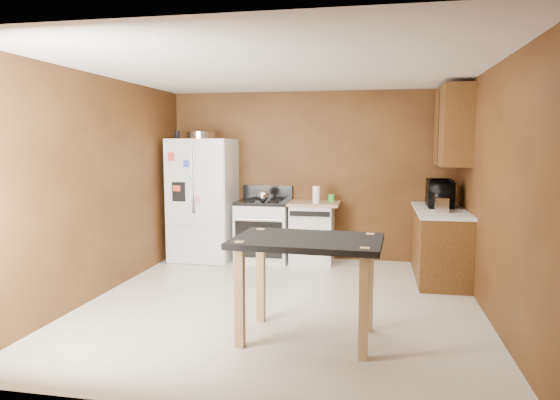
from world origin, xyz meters
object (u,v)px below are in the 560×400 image
(green_canister, at_px, (331,198))
(gas_range, at_px, (264,230))
(paper_towel, at_px, (316,195))
(roasting_pan, at_px, (201,135))
(toaster, at_px, (441,205))
(island, at_px, (307,253))
(dishwasher, at_px, (312,232))
(kettle, at_px, (263,196))
(pen_cup, at_px, (177,135))
(microwave, at_px, (440,194))
(refrigerator, at_px, (203,200))

(green_canister, relative_size, gas_range, 0.10)
(gas_range, bearing_deg, paper_towel, -9.46)
(roasting_pan, relative_size, toaster, 1.74)
(gas_range, bearing_deg, island, -69.82)
(paper_towel, distance_m, dishwasher, 0.59)
(dishwasher, height_order, island, island)
(paper_towel, relative_size, gas_range, 0.22)
(roasting_pan, xyz_separation_m, dishwasher, (1.65, 0.06, -1.40))
(kettle, xyz_separation_m, paper_towel, (0.77, 0.03, 0.03))
(pen_cup, xyz_separation_m, microwave, (3.71, -0.09, -0.80))
(toaster, bearing_deg, gas_range, 161.39)
(paper_towel, height_order, island, paper_towel)
(green_canister, relative_size, dishwasher, 0.12)
(pen_cup, relative_size, gas_range, 0.11)
(toaster, relative_size, dishwasher, 0.27)
(dishwasher, bearing_deg, microwave, -9.12)
(roasting_pan, xyz_separation_m, kettle, (0.96, -0.13, -0.87))
(microwave, height_order, island, microwave)
(paper_towel, xyz_separation_m, toaster, (1.61, -0.64, -0.02))
(refrigerator, distance_m, gas_range, 1.01)
(dishwasher, bearing_deg, island, -83.58)
(roasting_pan, distance_m, gas_range, 1.67)
(microwave, xyz_separation_m, refrigerator, (-3.36, 0.19, -0.16))
(pen_cup, relative_size, island, 0.09)
(green_canister, bearing_deg, pen_cup, -173.19)
(microwave, distance_m, dishwasher, 1.86)
(kettle, distance_m, refrigerator, 0.95)
(microwave, distance_m, refrigerator, 3.37)
(island, bearing_deg, microwave, 61.30)
(kettle, height_order, green_canister, kettle)
(microwave, bearing_deg, pen_cup, 89.02)
(green_canister, bearing_deg, refrigerator, -175.04)
(roasting_pan, distance_m, pen_cup, 0.35)
(kettle, relative_size, gas_range, 0.16)
(paper_towel, bearing_deg, green_canister, 51.01)
(roasting_pan, relative_size, microwave, 0.72)
(roasting_pan, distance_m, island, 3.59)
(kettle, height_order, refrigerator, refrigerator)
(pen_cup, bearing_deg, gas_range, 7.42)
(green_canister, distance_m, dishwasher, 0.56)
(toaster, relative_size, gas_range, 0.22)
(roasting_pan, bearing_deg, refrigerator, -56.06)
(toaster, bearing_deg, microwave, 84.13)
(island, bearing_deg, toaster, 56.49)
(paper_towel, height_order, microwave, microwave)
(pen_cup, distance_m, green_canister, 2.44)
(kettle, height_order, toaster, toaster)
(green_canister, relative_size, island, 0.08)
(gas_range, distance_m, dishwasher, 0.72)
(pen_cup, distance_m, kettle, 1.55)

